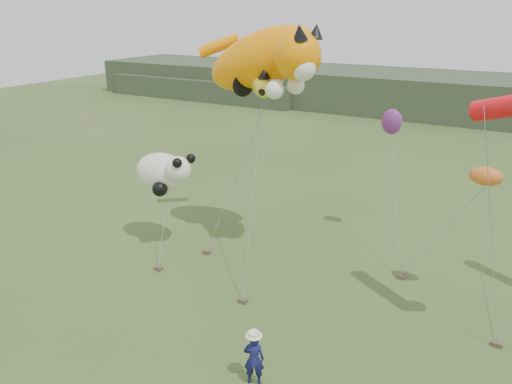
# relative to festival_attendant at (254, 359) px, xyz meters

# --- Properties ---
(ground) EXTENTS (120.00, 120.00, 0.00)m
(ground) POSITION_rel_festival_attendant_xyz_m (-0.13, -0.07, -0.84)
(ground) COLOR #385123
(ground) RESTS_ON ground
(headland) EXTENTS (90.00, 13.00, 4.00)m
(headland) POSITION_rel_festival_attendant_xyz_m (-3.24, 44.62, 1.08)
(headland) COLOR #2D3D28
(headland) RESTS_ON ground
(festival_attendant) EXTENTS (0.72, 0.61, 1.68)m
(festival_attendant) POSITION_rel_festival_attendant_xyz_m (0.00, 0.00, 0.00)
(festival_attendant) COLOR #151650
(festival_attendant) RESTS_ON ground
(sandbag_anchors) EXTENTS (13.38, 5.03, 0.16)m
(sandbag_anchors) POSITION_rel_festival_attendant_xyz_m (-1.39, 5.47, -0.76)
(sandbag_anchors) COLOR brown
(sandbag_anchors) RESTS_ON ground
(cat_kite) EXTENTS (6.73, 3.59, 3.97)m
(cat_kite) POSITION_rel_festival_attendant_xyz_m (-3.99, 8.30, 7.65)
(cat_kite) COLOR #FF8902
(cat_kite) RESTS_ON ground
(fish_kite) EXTENTS (2.65, 1.73, 1.28)m
(fish_kite) POSITION_rel_festival_attendant_xyz_m (-4.42, 7.75, 6.63)
(fish_kite) COLOR yellow
(fish_kite) RESTS_ON ground
(panda_kite) EXTENTS (3.08, 1.99, 1.92)m
(panda_kite) POSITION_rel_festival_attendant_xyz_m (-8.19, 6.18, 2.70)
(panda_kite) COLOR white
(panda_kite) RESTS_ON ground
(misc_kites) EXTENTS (5.48, 4.67, 1.59)m
(misc_kites) POSITION_rel_festival_attendant_xyz_m (2.28, 10.14, 4.56)
(misc_kites) COLOR orange
(misc_kites) RESTS_ON ground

